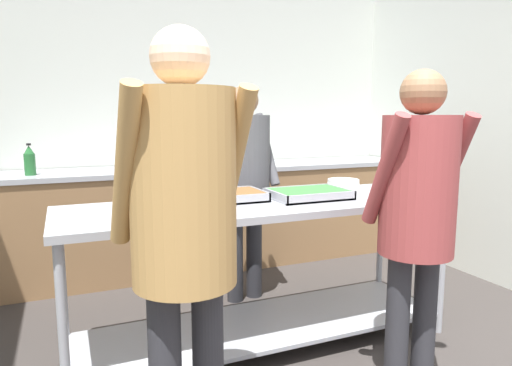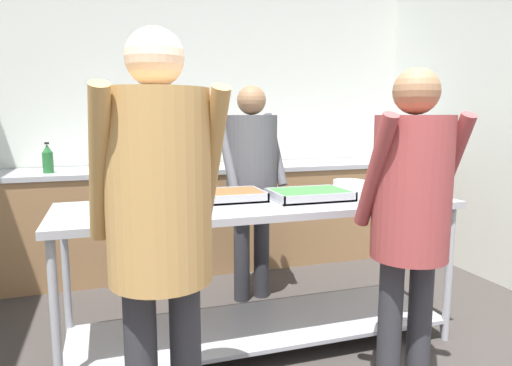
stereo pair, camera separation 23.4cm
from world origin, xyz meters
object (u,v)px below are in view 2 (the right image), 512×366
object	(u,v)px
sauce_pan	(157,202)
guest_serving_left	(159,210)
guest_serving_right	(411,203)
plate_stack	(349,186)
serving_tray_vegetables	(228,196)
serving_tray_roast	(309,195)
cook_behind_counter	(252,171)
water_bottle	(48,159)

from	to	relation	value
sauce_pan	guest_serving_left	world-z (taller)	guest_serving_left
sauce_pan	guest_serving_right	size ratio (longest dim) A/B	0.25
plate_stack	guest_serving_left	distance (m)	1.70
serving_tray_vegetables	plate_stack	distance (m)	0.86
serving_tray_roast	cook_behind_counter	distance (m)	0.70
water_bottle	sauce_pan	bearing A→B (deg)	-66.25
sauce_pan	serving_tray_vegetables	xyz separation A→B (m)	(0.44, 0.22, -0.03)
sauce_pan	serving_tray_roast	size ratio (longest dim) A/B	0.84
serving_tray_roast	water_bottle	world-z (taller)	water_bottle
sauce_pan	water_bottle	bearing A→B (deg)	113.75
plate_stack	serving_tray_vegetables	bearing A→B (deg)	-175.31
guest_serving_left	guest_serving_right	bearing A→B (deg)	3.80
plate_stack	guest_serving_right	size ratio (longest dim) A/B	0.14
cook_behind_counter	sauce_pan	bearing A→B (deg)	-134.25
sauce_pan	water_bottle	world-z (taller)	water_bottle
serving_tray_roast	plate_stack	world-z (taller)	plate_stack
guest_serving_left	cook_behind_counter	distance (m)	1.72
sauce_pan	plate_stack	world-z (taller)	sauce_pan
serving_tray_vegetables	cook_behind_counter	distance (m)	0.65
plate_stack	guest_serving_right	bearing A→B (deg)	-102.64
guest_serving_left	water_bottle	distance (m)	2.37
guest_serving_right	water_bottle	world-z (taller)	guest_serving_right
serving_tray_roast	guest_serving_left	bearing A→B (deg)	-140.12
guest_serving_right	guest_serving_left	bearing A→B (deg)	-176.20
sauce_pan	guest_serving_left	size ratio (longest dim) A/B	0.23
sauce_pan	serving_tray_roast	xyz separation A→B (m)	(0.92, 0.10, -0.03)
serving_tray_roast	guest_serving_left	distance (m)	1.29
sauce_pan	water_bottle	size ratio (longest dim) A/B	1.61
serving_tray_vegetables	cook_behind_counter	size ratio (longest dim) A/B	0.26
cook_behind_counter	serving_tray_roast	bearing A→B (deg)	-77.50
guest_serving_left	cook_behind_counter	bearing A→B (deg)	61.12
serving_tray_roast	plate_stack	distance (m)	0.43
guest_serving_left	serving_tray_vegetables	bearing A→B (deg)	61.90
serving_tray_roast	sauce_pan	bearing A→B (deg)	-173.61
serving_tray_vegetables	water_bottle	distance (m)	1.76
serving_tray_vegetables	serving_tray_roast	xyz separation A→B (m)	(0.48, -0.12, 0.00)
water_bottle	cook_behind_counter	bearing A→B (deg)	-28.27
cook_behind_counter	serving_tray_vegetables	bearing A→B (deg)	-120.15
serving_tray_vegetables	guest_serving_right	world-z (taller)	guest_serving_right
guest_serving_right	water_bottle	distance (m)	2.84
serving_tray_vegetables	water_bottle	bearing A→B (deg)	130.03
cook_behind_counter	water_bottle	world-z (taller)	cook_behind_counter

